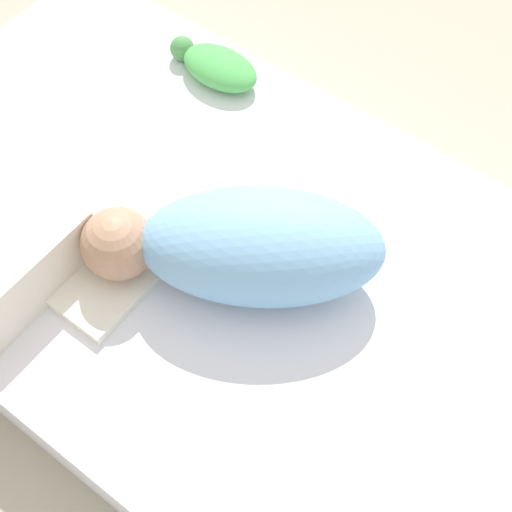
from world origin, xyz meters
name	(u,v)px	position (x,y,z in m)	size (l,w,h in m)	color
ground_plane	(252,309)	(0.00, 0.00, 0.00)	(12.00, 12.00, 0.00)	#B2A893
bed_mattress	(251,290)	(0.00, 0.00, 0.07)	(1.60, 0.84, 0.15)	white
burp_cloth	(93,261)	(0.22, 0.15, 0.16)	(0.23, 0.21, 0.02)	white
swaddled_baby	(245,247)	(0.00, 0.02, 0.23)	(0.47, 0.39, 0.18)	#7FB7E5
turtle_plush	(216,65)	(0.34, -0.33, 0.18)	(0.21, 0.10, 0.06)	#51B756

